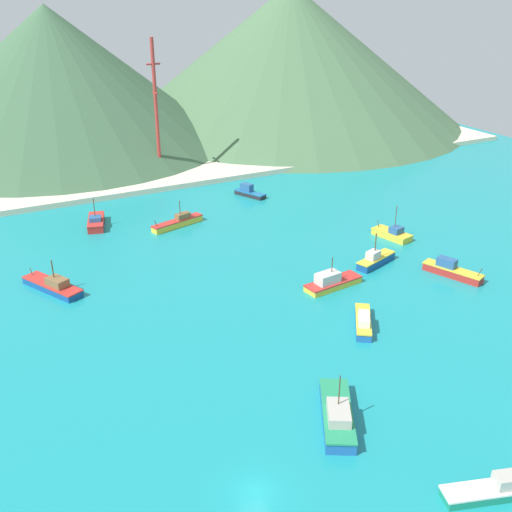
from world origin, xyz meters
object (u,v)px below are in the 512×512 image
Objects in this scene: fishing_boat_4 at (496,489)px; radio_tower at (156,109)px; fishing_boat_6 at (392,234)px; fishing_boat_10 at (331,282)px; fishing_boat_5 at (363,322)px; fishing_boat_0 at (337,414)px; fishing_boat_1 at (96,222)px; fishing_boat_9 at (249,192)px; fishing_boat_12 at (452,270)px; fishing_boat_3 at (53,286)px; fishing_boat_14 at (178,222)px; fishing_boat_13 at (375,260)px.

radio_tower reaches higher than fishing_boat_4.
fishing_boat_4 is at bearing -120.26° from fishing_boat_6.
fishing_boat_4 is at bearing -103.37° from fishing_boat_10.
fishing_boat_6 is (23.42, 22.78, -0.06)m from fishing_boat_5.
fishing_boat_5 is (14.05, 14.37, -0.12)m from fishing_boat_0.
fishing_boat_1 is (-8.56, 67.53, -0.11)m from fishing_boat_0.
fishing_boat_9 is at bearing 79.27° from fishing_boat_10.
radio_tower reaches higher than fishing_boat_1.
radio_tower is (-22.82, 71.72, 15.00)m from fishing_boat_12.
fishing_boat_0 reaches higher than fishing_boat_3.
fishing_boat_9 is 22.08m from fishing_boat_14.
fishing_boat_3 is 1.32× the size of fishing_boat_13.
fishing_boat_1 is at bearing -130.95° from radio_tower.
fishing_boat_1 is 1.13× the size of fishing_boat_6.
fishing_boat_3 is 61.38m from fishing_boat_12.
fishing_boat_6 is at bearing 59.74° from fishing_boat_4.
radio_tower is (12.95, 92.32, 14.97)m from fishing_boat_0.
fishing_boat_3 is 60.44m from radio_tower.
fishing_boat_13 is at bearing -86.35° from fishing_boat_9.
fishing_boat_3 is 50.75m from fishing_boat_13.
fishing_boat_13 is (-9.78, -7.74, 0.13)m from fishing_boat_6.
fishing_boat_3 is 0.36× the size of radio_tower.
fishing_boat_3 reaches higher than fishing_boat_5.
radio_tower reaches higher than fishing_boat_12.
radio_tower reaches higher than fishing_boat_5.
fishing_boat_10 is (9.76, 41.05, 0.22)m from fishing_boat_4.
fishing_boat_14 is (-32.27, 23.22, 0.02)m from fishing_boat_6.
fishing_boat_5 is 0.26× the size of radio_tower.
fishing_boat_13 is at bearing -141.65° from fishing_boat_6.
fishing_boat_10 is (25.35, -41.51, 0.08)m from fishing_boat_1.
fishing_boat_0 is 60.59m from fishing_boat_14.
radio_tower is at bearing 118.50° from fishing_boat_9.
fishing_boat_13 reaches higher than fishing_boat_14.
fishing_boat_4 is at bearing -103.43° from fishing_boat_5.
fishing_boat_6 is (30.44, 52.17, 0.07)m from fishing_boat_4.
fishing_boat_4 is 42.19m from fishing_boat_10.
fishing_boat_14 is at bearing 91.39° from fishing_boat_4.
fishing_boat_5 is at bearing -79.11° from fishing_boat_14.
fishing_boat_12 is at bearing 16.00° from fishing_boat_5.
fishing_boat_1 is at bearing 121.41° from fishing_boat_10.
radio_tower is at bearing 49.05° from fishing_boat_1.
radio_tower is at bearing 107.65° from fishing_boat_12.
radio_tower reaches higher than fishing_boat_6.
fishing_boat_3 is 52.45m from fishing_boat_9.
fishing_boat_9 is 0.69× the size of fishing_boat_14.
fishing_boat_14 reaches higher than fishing_boat_12.
fishing_boat_6 is 1.02× the size of fishing_boat_9.
fishing_boat_12 is (21.72, 6.23, 0.08)m from fishing_boat_5.
fishing_boat_13 is 38.26m from fishing_boat_14.
fishing_boat_9 is at bearing -61.50° from radio_tower.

